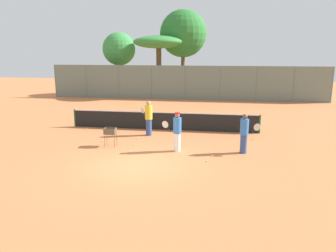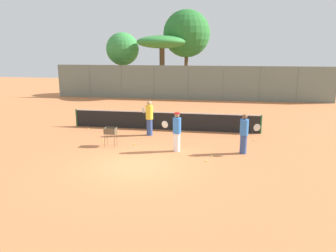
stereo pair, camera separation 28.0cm
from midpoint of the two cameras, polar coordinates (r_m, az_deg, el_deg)
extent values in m
plane|color=#C67242|center=(13.42, -5.99, -7.00)|extent=(80.00, 80.00, 0.00)
cylinder|color=#26592D|center=(20.91, -16.28, 1.35)|extent=(0.10, 0.10, 1.07)
cylinder|color=#26592D|center=(19.10, 15.28, 0.33)|extent=(0.10, 0.10, 1.07)
cube|color=black|center=(19.26, -1.23, 0.81)|extent=(11.02, 0.01, 1.01)
cube|color=white|center=(19.15, -1.24, 2.38)|extent=(11.02, 0.02, 0.06)
cylinder|color=slate|center=(35.06, -19.25, 7.44)|extent=(0.08, 0.08, 3.20)
cylinder|color=slate|center=(33.65, -14.27, 7.55)|extent=(0.08, 0.08, 3.20)
cylinder|color=slate|center=(32.52, -8.91, 7.62)|extent=(0.08, 0.08, 3.20)
cylinder|color=slate|center=(31.68, -3.21, 7.61)|extent=(0.08, 0.08, 3.20)
cylinder|color=slate|center=(31.17, 2.74, 7.53)|extent=(0.08, 0.08, 3.20)
cylinder|color=slate|center=(30.99, 8.82, 7.36)|extent=(0.08, 0.08, 3.20)
cylinder|color=slate|center=(31.16, 14.89, 7.11)|extent=(0.08, 0.08, 3.20)
cylinder|color=slate|center=(31.67, 20.83, 6.79)|extent=(0.08, 0.08, 3.20)
cylinder|color=slate|center=(32.50, 26.51, 6.41)|extent=(0.08, 0.08, 3.20)
cube|color=slate|center=(31.17, 2.74, 7.53)|extent=(26.19, 0.01, 3.20)
cylinder|color=brown|center=(34.84, 2.36, 9.45)|extent=(0.38, 0.38, 4.82)
sphere|color=#28722D|center=(34.81, 2.42, 15.78)|extent=(4.79, 4.79, 4.79)
cylinder|color=brown|center=(33.53, -1.84, 9.26)|extent=(0.51, 0.51, 4.77)
ellipsoid|color=#338438|center=(33.46, -1.88, 14.42)|extent=(5.06, 5.06, 1.26)
cylinder|color=brown|center=(35.85, -8.60, 8.51)|extent=(0.44, 0.44, 3.69)
sphere|color=#388E42|center=(35.75, -8.76, 13.11)|extent=(3.44, 3.44, 3.44)
cylinder|color=#334C8C|center=(18.05, -3.80, -0.21)|extent=(0.32, 0.32, 0.91)
cylinder|color=yellow|center=(17.88, -3.84, 2.39)|extent=(0.40, 0.40, 0.76)
sphere|color=tan|center=(17.79, -3.86, 3.98)|extent=(0.25, 0.25, 0.25)
cylinder|color=black|center=(18.22, -4.54, 1.97)|extent=(0.13, 0.12, 0.27)
ellipsoid|color=silver|center=(18.33, -4.90, 2.73)|extent=(0.32, 0.28, 0.43)
cylinder|color=#334C8C|center=(15.27, 12.50, -3.06)|extent=(0.31, 0.31, 0.86)
cylinder|color=blue|center=(15.07, 12.64, -0.17)|extent=(0.38, 0.38, 0.72)
sphere|color=brown|center=(14.97, 12.73, 1.61)|extent=(0.23, 0.23, 0.23)
cylinder|color=black|center=(15.07, 13.99, -0.95)|extent=(0.15, 0.06, 0.27)
ellipsoid|color=silver|center=(15.00, 14.74, -0.19)|extent=(0.39, 0.11, 0.43)
cylinder|color=white|center=(15.19, 1.08, -2.82)|extent=(0.31, 0.31, 0.87)
cylinder|color=blue|center=(14.99, 1.09, 0.10)|extent=(0.38, 0.38, 0.72)
sphere|color=#8C6647|center=(14.89, 1.10, 1.90)|extent=(0.23, 0.23, 0.23)
cylinder|color=red|center=(14.87, 1.10, 2.27)|extent=(0.25, 0.25, 0.06)
cylinder|color=black|center=(15.04, -0.32, -0.55)|extent=(0.15, 0.05, 0.27)
ellipsoid|color=silver|center=(15.01, -1.02, 0.27)|extent=(0.40, 0.07, 0.43)
cylinder|color=brown|center=(16.18, -11.51, -2.54)|extent=(0.02, 0.02, 0.62)
cylinder|color=brown|center=(16.02, -9.80, -2.63)|extent=(0.02, 0.02, 0.62)
cylinder|color=brown|center=(16.51, -11.09, -2.21)|extent=(0.02, 0.02, 0.62)
cylinder|color=brown|center=(16.35, -9.40, -2.29)|extent=(0.02, 0.02, 0.62)
cube|color=brown|center=(16.18, -10.50, -1.34)|extent=(0.55, 0.40, 0.01)
cube|color=brown|center=(15.96, -10.75, -1.02)|extent=(0.55, 0.01, 0.30)
cube|color=brown|center=(16.33, -10.29, -0.68)|extent=(0.55, 0.01, 0.30)
cube|color=brown|center=(16.24, -11.44, -0.81)|extent=(0.01, 0.40, 0.30)
cube|color=brown|center=(16.06, -9.59, -0.88)|extent=(0.01, 0.40, 0.30)
sphere|color=#D1E54C|center=(16.17, -9.85, -1.18)|extent=(0.07, 0.07, 0.07)
sphere|color=#D1E54C|center=(16.08, -10.54, -1.10)|extent=(0.07, 0.07, 0.07)
sphere|color=#D1E54C|center=(16.19, -10.51, -1.00)|extent=(0.07, 0.07, 0.07)
sphere|color=#D1E54C|center=(16.09, -10.96, -1.30)|extent=(0.07, 0.07, 0.07)
sphere|color=#D1E54C|center=(16.21, -10.48, -1.17)|extent=(0.07, 0.07, 0.07)
sphere|color=#D1E54C|center=(16.21, -11.21, -1.01)|extent=(0.07, 0.07, 0.07)
sphere|color=#D1E54C|center=(16.30, -10.85, -1.11)|extent=(0.07, 0.07, 0.07)
sphere|color=#D1E54C|center=(16.13, -10.21, -1.24)|extent=(0.07, 0.07, 0.07)
sphere|color=#D1E54C|center=(17.63, 14.19, -2.32)|extent=(0.07, 0.07, 0.07)
sphere|color=#D1E54C|center=(20.09, -14.37, -0.46)|extent=(0.07, 0.07, 0.07)
sphere|color=#D1E54C|center=(17.49, -5.88, -2.11)|extent=(0.07, 0.07, 0.07)
sphere|color=#D1E54C|center=(14.62, 7.17, -5.19)|extent=(0.07, 0.07, 0.07)
sphere|color=#D1E54C|center=(17.24, -11.80, -2.54)|extent=(0.07, 0.07, 0.07)
sphere|color=#D1E54C|center=(13.98, 6.27, -6.04)|extent=(0.07, 0.07, 0.07)
sphere|color=#D1E54C|center=(16.34, -6.38, -3.21)|extent=(0.07, 0.07, 0.07)
cube|color=#3F4C8C|center=(34.89, 9.32, 6.06)|extent=(4.20, 1.70, 0.90)
cube|color=#33383D|center=(34.80, 9.04, 7.38)|extent=(2.20, 1.50, 0.70)
camera|label=1|loc=(0.14, -90.50, -0.12)|focal=35.00mm
camera|label=2|loc=(0.14, 89.50, 0.12)|focal=35.00mm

